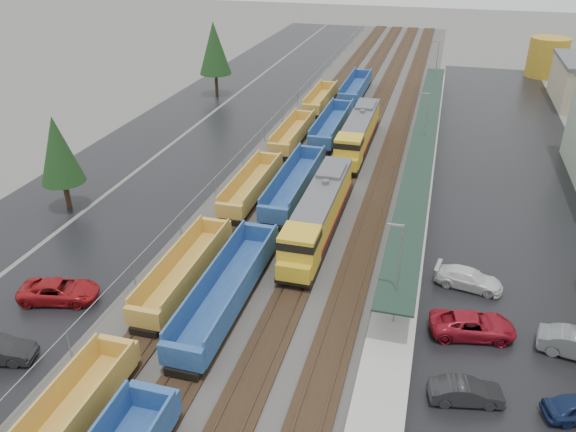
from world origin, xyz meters
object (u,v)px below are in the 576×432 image
(storage_tank, at_px, (547,57))
(parked_car_east_a, at_px, (466,392))
(parked_car_west_c, at_px, (59,291))
(parked_car_east_b, at_px, (473,325))
(locomotive_lead, at_px, (318,214))
(well_string_yellow, at_px, (223,223))
(well_string_blue, at_px, (267,228))
(parked_car_east_c, at_px, (469,279))
(locomotive_trail, at_px, (358,133))

(storage_tank, distance_m, parked_car_east_a, 82.44)
(parked_car_west_c, height_order, parked_car_east_b, parked_car_west_c)
(storage_tank, bearing_deg, parked_car_east_a, -99.43)
(storage_tank, height_order, parked_car_west_c, storage_tank)
(locomotive_lead, xyz_separation_m, parked_car_east_b, (12.55, -9.81, -1.47))
(locomotive_lead, bearing_deg, parked_car_east_b, -38.01)
(well_string_yellow, bearing_deg, locomotive_lead, 11.54)
(parked_car_east_a, bearing_deg, well_string_blue, 37.21)
(well_string_yellow, relative_size, parked_car_east_c, 18.50)
(well_string_yellow, distance_m, parked_car_east_a, 24.69)
(parked_car_east_a, relative_size, parked_car_east_b, 0.76)
(parked_car_east_b, bearing_deg, locomotive_lead, 41.01)
(storage_tank, xyz_separation_m, parked_car_west_c, (-41.45, -79.04, -2.51))
(locomotive_trail, bearing_deg, well_string_yellow, -109.47)
(locomotive_lead, distance_m, parked_car_west_c, 20.97)
(well_string_yellow, relative_size, parked_car_east_b, 16.55)
(well_string_yellow, bearing_deg, storage_tank, 63.35)
(storage_tank, bearing_deg, well_string_yellow, -116.65)
(parked_car_west_c, bearing_deg, locomotive_trail, -38.69)
(parked_car_west_c, relative_size, parked_car_east_c, 1.13)
(well_string_yellow, xyz_separation_m, parked_car_west_c, (-7.83, -12.04, -0.37))
(locomotive_trail, xyz_separation_m, parked_car_west_c, (-15.83, -34.67, -1.47))
(parked_car_west_c, bearing_deg, parked_car_east_b, -96.40)
(locomotive_trail, relative_size, parked_car_east_b, 3.33)
(well_string_blue, bearing_deg, locomotive_trail, 80.04)
(well_string_blue, relative_size, parked_car_east_c, 21.89)
(well_string_yellow, bearing_deg, parked_car_west_c, -123.02)
(locomotive_lead, distance_m, well_string_blue, 4.49)
(locomotive_trail, height_order, parked_car_east_c, locomotive_trail)
(well_string_blue, distance_m, parked_car_east_c, 16.55)
(locomotive_trail, bearing_deg, well_string_blue, -99.96)
(well_string_blue, xyz_separation_m, parked_car_east_b, (16.55, -8.03, -0.48))
(locomotive_lead, height_order, parked_car_west_c, locomotive_lead)
(locomotive_trail, relative_size, storage_tank, 2.79)
(parked_car_west_c, height_order, parked_car_east_c, parked_car_west_c)
(storage_tank, height_order, parked_car_east_c, storage_tank)
(locomotive_lead, height_order, well_string_blue, locomotive_lead)
(parked_car_west_c, distance_m, parked_car_east_b, 28.64)
(well_string_yellow, height_order, well_string_blue, well_string_blue)
(well_string_blue, xyz_separation_m, parked_car_east_c, (16.36, -2.46, -0.53))
(well_string_yellow, distance_m, parked_car_east_c, 20.53)
(well_string_blue, relative_size, parked_car_east_a, 25.85)
(locomotive_lead, relative_size, storage_tank, 2.79)
(well_string_blue, bearing_deg, well_string_yellow, 177.99)
(parked_car_east_c, bearing_deg, storage_tank, -1.30)
(parked_car_east_b, relative_size, parked_car_east_c, 1.12)
(well_string_yellow, bearing_deg, parked_car_east_b, -21.70)
(well_string_blue, relative_size, parked_car_west_c, 19.45)
(well_string_blue, bearing_deg, parked_car_east_c, -8.55)
(parked_car_east_b, bearing_deg, well_string_blue, 53.13)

